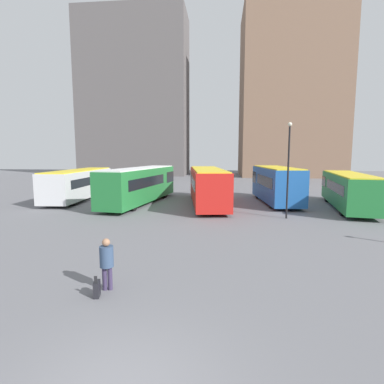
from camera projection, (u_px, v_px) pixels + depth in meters
name	position (u px, v px, depth m)	size (l,w,h in m)	color
building_block_left	(135.00, 96.00, 64.08)	(22.47, 10.35, 33.59)	#5B5656
building_block_right	(290.00, 94.00, 60.95)	(19.45, 15.37, 33.39)	#7F604C
bus_0	(80.00, 183.00, 29.25)	(3.15, 11.42, 2.88)	silver
bus_1	(141.00, 184.00, 26.91)	(4.12, 12.30, 3.18)	#237A38
bus_2	(207.00, 185.00, 26.00)	(4.09, 11.68, 3.14)	red
bus_3	(276.00, 184.00, 26.97)	(3.30, 9.22, 3.24)	#1E56A3
bus_4	(348.00, 189.00, 24.22)	(4.29, 11.06, 2.83)	#237A38
traveler	(107.00, 260.00, 9.53)	(0.52, 0.52, 1.69)	#382D4C
suitcase	(97.00, 289.00, 9.15)	(0.24, 0.40, 0.71)	black
lamp_post_1	(288.00, 163.00, 20.01)	(0.28, 0.28, 6.46)	black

